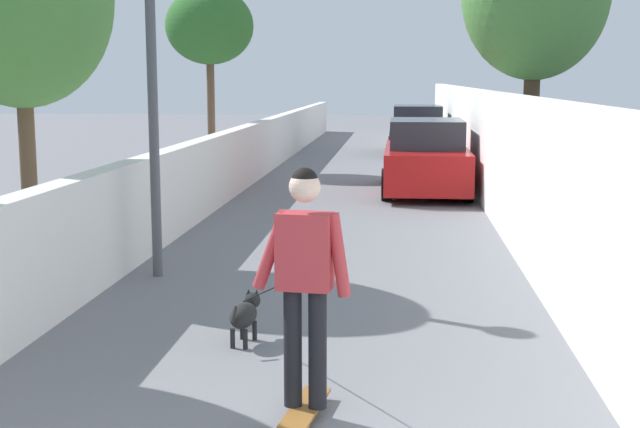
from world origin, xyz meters
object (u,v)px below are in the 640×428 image
object	(u,v)px
skateboard	(305,408)
car_near	(426,159)
dog	(245,314)
tree_left_mid	(210,27)
lamp_post	(151,34)
person_skateboarder	(305,268)
car_far	(417,132)

from	to	relation	value
skateboard	car_near	distance (m)	12.55
skateboard	dog	xyz separation A→B (m)	(1.69, 0.74, 0.21)
tree_left_mid	lamp_post	world-z (taller)	tree_left_mid
tree_left_mid	dog	size ratio (longest dim) A/B	2.33
lamp_post	skateboard	distance (m)	5.63
car_near	person_skateboarder	bearing A→B (deg)	174.52
skateboard	car_near	xyz separation A→B (m)	(12.48, -1.20, 0.65)
tree_left_mid	person_skateboarder	bearing A→B (deg)	-165.49
person_skateboarder	car_near	xyz separation A→B (m)	(12.48, -1.20, -0.37)
skateboard	person_skateboarder	distance (m)	1.02
lamp_post	car_near	distance (m)	9.17
car_near	car_far	distance (m)	9.46
skateboard	car_near	size ratio (longest dim) A/B	0.19
lamp_post	dog	distance (m)	4.01
lamp_post	car_near	bearing A→B (deg)	-23.06
person_skateboarder	tree_left_mid	bearing A→B (deg)	14.51
dog	car_far	world-z (taller)	car_far
skateboard	car_far	bearing A→B (deg)	-3.13
lamp_post	dog	world-z (taller)	lamp_post
car_near	car_far	bearing A→B (deg)	0.00
dog	person_skateboarder	bearing A→B (deg)	-156.48
car_near	lamp_post	bearing A→B (deg)	156.94
lamp_post	car_far	distance (m)	18.12
tree_left_mid	skateboard	xyz separation A→B (m)	(-16.53, -4.28, -3.64)
tree_left_mid	car_near	size ratio (longest dim) A/B	1.10
skateboard	dog	size ratio (longest dim) A/B	0.41
lamp_post	skateboard	xyz separation A→B (m)	(-4.29, -2.29, -2.84)
dog	tree_left_mid	bearing A→B (deg)	13.43
car_far	person_skateboarder	bearing A→B (deg)	176.87
lamp_post	person_skateboarder	bearing A→B (deg)	-151.93
dog	car_near	xyz separation A→B (m)	(10.79, -1.94, 0.44)
person_skateboarder	car_far	distance (m)	21.97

